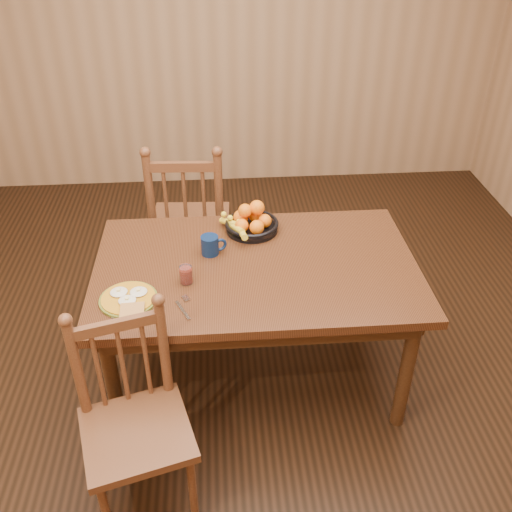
{
  "coord_description": "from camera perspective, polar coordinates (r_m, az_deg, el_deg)",
  "views": [
    {
      "loc": [
        -0.18,
        -2.32,
        2.36
      ],
      "look_at": [
        0.0,
        0.0,
        0.8
      ],
      "focal_mm": 40.0,
      "sensor_mm": 36.0,
      "label": 1
    }
  ],
  "objects": [
    {
      "name": "spoon",
      "position": [
        2.64,
        -14.24,
        -4.87
      ],
      "size": [
        0.05,
        0.16,
        0.01
      ],
      "rotation": [
        0.0,
        0.0,
        0.16
      ],
      "color": "silver",
      "rests_on": "dining_table"
    },
    {
      "name": "coffee_mug",
      "position": [
        2.89,
        -4.55,
        1.1
      ],
      "size": [
        0.13,
        0.09,
        0.1
      ],
      "color": "#0A1B3A",
      "rests_on": "dining_table"
    },
    {
      "name": "juice_glass",
      "position": [
        2.7,
        -7.01,
        -1.91
      ],
      "size": [
        0.06,
        0.06,
        0.09
      ],
      "color": "silver",
      "rests_on": "dining_table"
    },
    {
      "name": "chair_near",
      "position": [
        2.51,
        -12.06,
        -16.02
      ],
      "size": [
        0.53,
        0.52,
        0.96
      ],
      "rotation": [
        0.0,
        0.0,
        0.27
      ],
      "color": "#432314",
      "rests_on": "ground"
    },
    {
      "name": "breakfast_plate",
      "position": [
        2.65,
        -12.63,
        -4.21
      ],
      "size": [
        0.26,
        0.29,
        0.04
      ],
      "color": "#59601E",
      "rests_on": "dining_table"
    },
    {
      "name": "dining_table",
      "position": [
        2.88,
        0.0,
        -2.23
      ],
      "size": [
        1.6,
        1.0,
        0.75
      ],
      "color": "black",
      "rests_on": "ground"
    },
    {
      "name": "fork",
      "position": [
        2.58,
        -7.25,
        -4.99
      ],
      "size": [
        0.07,
        0.18,
        0.0
      ],
      "rotation": [
        0.0,
        0.0,
        0.43
      ],
      "color": "silver",
      "rests_on": "dining_table"
    },
    {
      "name": "fruit_bowl",
      "position": [
        3.07,
        -0.56,
        3.39
      ],
      "size": [
        0.32,
        0.32,
        0.17
      ],
      "color": "black",
      "rests_on": "dining_table"
    },
    {
      "name": "room",
      "position": [
        2.53,
        0.0,
        10.39
      ],
      "size": [
        4.52,
        5.02,
        2.72
      ],
      "color": "black",
      "rests_on": "ground"
    },
    {
      "name": "chair_far",
      "position": [
        3.64,
        -6.64,
        3.31
      ],
      "size": [
        0.51,
        0.49,
        1.08
      ],
      "rotation": [
        0.0,
        0.0,
        3.08
      ],
      "color": "#432314",
      "rests_on": "ground"
    }
  ]
}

